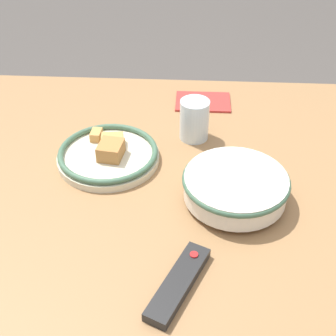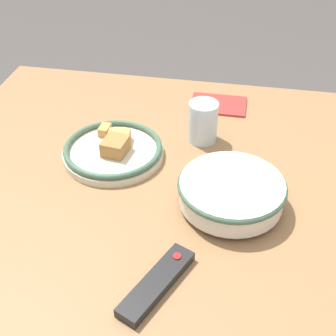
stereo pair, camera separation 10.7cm
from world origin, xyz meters
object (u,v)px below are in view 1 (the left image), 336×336
object	(u,v)px
noodle_bowl	(235,186)
food_plate	(108,154)
tv_remote	(179,283)
drinking_glass	(194,120)

from	to	relation	value
noodle_bowl	food_plate	world-z (taller)	noodle_bowl
tv_remote	drinking_glass	size ratio (longest dim) A/B	1.76
drinking_glass	food_plate	bearing A→B (deg)	28.54
drinking_glass	noodle_bowl	bearing A→B (deg)	110.77
food_plate	drinking_glass	xyz separation A→B (m)	(-0.21, -0.11, 0.04)
tv_remote	drinking_glass	bearing A→B (deg)	111.85
food_plate	drinking_glass	size ratio (longest dim) A/B	2.33
noodle_bowl	tv_remote	world-z (taller)	noodle_bowl
drinking_glass	tv_remote	bearing A→B (deg)	87.50
noodle_bowl	food_plate	size ratio (longest dim) A/B	0.93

